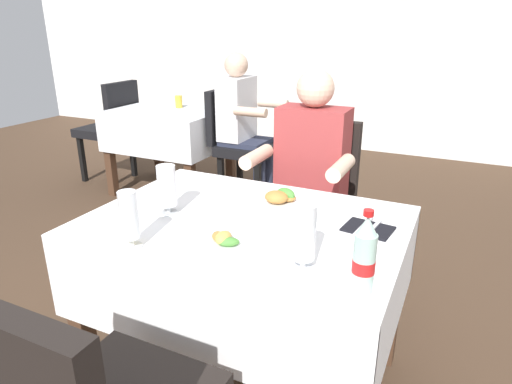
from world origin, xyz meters
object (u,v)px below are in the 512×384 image
at_px(plate_far_diner, 278,199).
at_px(napkin_cutlery_set, 368,228).
at_px(main_dining_table, 245,259).
at_px(cola_bottle_primary, 364,257).
at_px(background_patron, 243,122).
at_px(background_dining_table, 170,130).
at_px(plate_near_camera, 221,242).
at_px(chair_far_diner_seat, 312,199).
at_px(beer_glass_left, 167,188).
at_px(background_table_tumbler, 179,102).
at_px(background_chair_left, 111,125).
at_px(beer_glass_right, 304,237).
at_px(background_chair_right, 238,140).
at_px(beer_glass_middle, 129,218).
at_px(seated_diner_far, 308,178).

distance_m(plate_far_diner, napkin_cutlery_set, 0.40).
xyz_separation_m(main_dining_table, cola_bottle_primary, (0.52, -0.29, 0.28)).
height_order(cola_bottle_primary, background_patron, background_patron).
bearing_deg(background_dining_table, napkin_cutlery_set, -38.94).
bearing_deg(plate_near_camera, chair_far_diner_seat, 91.40).
xyz_separation_m(plate_far_diner, beer_glass_left, (-0.36, -0.28, 0.08)).
distance_m(plate_far_diner, beer_glass_left, 0.46).
relative_size(main_dining_table, background_dining_table, 1.24).
bearing_deg(background_dining_table, main_dining_table, -47.47).
distance_m(plate_near_camera, background_table_tumbler, 2.75).
relative_size(chair_far_diner_seat, plate_far_diner, 4.02).
bearing_deg(main_dining_table, beer_glass_left, -166.26).
bearing_deg(background_table_tumbler, background_chair_left, -171.43).
height_order(main_dining_table, plate_near_camera, plate_near_camera).
height_order(beer_glass_right, napkin_cutlery_set, beer_glass_right).
bearing_deg(plate_far_diner, background_dining_table, 136.78).
distance_m(plate_near_camera, cola_bottle_primary, 0.50).
relative_size(background_chair_right, background_patron, 0.77).
height_order(main_dining_table, beer_glass_middle, beer_glass_middle).
xyz_separation_m(beer_glass_middle, background_dining_table, (-1.45, 2.20, -0.30)).
relative_size(plate_far_diner, cola_bottle_primary, 0.98).
xyz_separation_m(plate_far_diner, background_dining_table, (-1.74, 1.64, -0.21)).
relative_size(beer_glass_left, cola_bottle_primary, 0.80).
bearing_deg(beer_glass_left, background_table_tumbler, 123.74).
height_order(seated_diner_far, napkin_cutlery_set, seated_diner_far).
bearing_deg(beer_glass_right, background_chair_right, 122.32).
distance_m(plate_far_diner, beer_glass_middle, 0.64).
bearing_deg(chair_far_diner_seat, background_chair_left, 156.88).
relative_size(plate_far_diner, beer_glass_left, 1.22).
distance_m(beer_glass_left, napkin_cutlery_set, 0.78).
distance_m(cola_bottle_primary, background_chair_right, 2.63).
bearing_deg(beer_glass_middle, beer_glass_right, 11.40).
bearing_deg(main_dining_table, beer_glass_middle, -123.54).
xyz_separation_m(main_dining_table, background_patron, (-0.95, 1.84, 0.12)).
height_order(chair_far_diner_seat, beer_glass_middle, chair_far_diner_seat).
xyz_separation_m(main_dining_table, plate_near_camera, (0.03, -0.23, 0.19)).
bearing_deg(background_dining_table, beer_glass_left, -54.09).
xyz_separation_m(seated_diner_far, background_chair_left, (-2.39, 1.12, -0.16)).
relative_size(plate_near_camera, background_dining_table, 0.23).
relative_size(chair_far_diner_seat, beer_glass_left, 4.92).
height_order(plate_far_diner, cola_bottle_primary, cola_bottle_primary).
distance_m(seated_diner_far, plate_near_camera, 0.95).
bearing_deg(beer_glass_right, plate_far_diner, 120.91).
distance_m(beer_glass_right, background_chair_left, 3.43).
distance_m(beer_glass_right, background_chair_right, 2.49).
bearing_deg(chair_far_diner_seat, cola_bottle_primary, -65.16).
relative_size(beer_glass_right, cola_bottle_primary, 0.86).
distance_m(background_chair_right, background_patron, 0.16).
bearing_deg(cola_bottle_primary, beer_glass_middle, -174.61).
distance_m(main_dining_table, plate_near_camera, 0.30).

